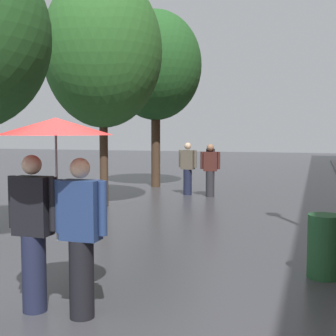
{
  "coord_description": "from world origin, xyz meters",
  "views": [
    {
      "loc": [
        2.14,
        -3.86,
        1.95
      ],
      "look_at": [
        -0.18,
        3.35,
        1.35
      ],
      "focal_mm": 49.3,
      "sensor_mm": 36.0,
      "label": 1
    }
  ],
  "objects_px": {
    "couple_under_umbrella": "(56,181)",
    "litter_bin": "(324,246)",
    "street_tree_2": "(156,66)",
    "street_tree_1": "(103,51)",
    "pedestrian_walking_far": "(188,168)",
    "pedestrian_walking_midground": "(210,168)"
  },
  "relations": [
    {
      "from": "pedestrian_walking_far",
      "to": "couple_under_umbrella",
      "type": "bearing_deg",
      "value": -82.95
    },
    {
      "from": "street_tree_2",
      "to": "pedestrian_walking_far",
      "type": "height_order",
      "value": "street_tree_2"
    },
    {
      "from": "litter_bin",
      "to": "street_tree_2",
      "type": "bearing_deg",
      "value": 121.74
    },
    {
      "from": "street_tree_1",
      "to": "couple_under_umbrella",
      "type": "bearing_deg",
      "value": -68.21
    },
    {
      "from": "pedestrian_walking_midground",
      "to": "litter_bin",
      "type": "bearing_deg",
      "value": -66.08
    },
    {
      "from": "litter_bin",
      "to": "pedestrian_walking_far",
      "type": "height_order",
      "value": "pedestrian_walking_far"
    },
    {
      "from": "litter_bin",
      "to": "pedestrian_walking_midground",
      "type": "bearing_deg",
      "value": 113.92
    },
    {
      "from": "street_tree_2",
      "to": "litter_bin",
      "type": "height_order",
      "value": "street_tree_2"
    },
    {
      "from": "street_tree_1",
      "to": "couple_under_umbrella",
      "type": "height_order",
      "value": "street_tree_1"
    },
    {
      "from": "couple_under_umbrella",
      "to": "pedestrian_walking_far",
      "type": "height_order",
      "value": "couple_under_umbrella"
    },
    {
      "from": "couple_under_umbrella",
      "to": "pedestrian_walking_midground",
      "type": "xyz_separation_m",
      "value": [
        -0.42,
        9.25,
        -0.59
      ]
    },
    {
      "from": "couple_under_umbrella",
      "to": "litter_bin",
      "type": "relative_size",
      "value": 2.46
    },
    {
      "from": "pedestrian_walking_midground",
      "to": "pedestrian_walking_far",
      "type": "height_order",
      "value": "pedestrian_walking_far"
    },
    {
      "from": "street_tree_2",
      "to": "litter_bin",
      "type": "distance_m",
      "value": 11.14
    },
    {
      "from": "street_tree_2",
      "to": "street_tree_1",
      "type": "bearing_deg",
      "value": -88.31
    },
    {
      "from": "litter_bin",
      "to": "couple_under_umbrella",
      "type": "bearing_deg",
      "value": -141.47
    },
    {
      "from": "pedestrian_walking_far",
      "to": "pedestrian_walking_midground",
      "type": "bearing_deg",
      "value": -13.56
    },
    {
      "from": "couple_under_umbrella",
      "to": "litter_bin",
      "type": "height_order",
      "value": "couple_under_umbrella"
    },
    {
      "from": "street_tree_1",
      "to": "street_tree_2",
      "type": "distance_m",
      "value": 4.44
    },
    {
      "from": "street_tree_1",
      "to": "litter_bin",
      "type": "bearing_deg",
      "value": -39.75
    },
    {
      "from": "street_tree_1",
      "to": "pedestrian_walking_midground",
      "type": "height_order",
      "value": "street_tree_1"
    },
    {
      "from": "litter_bin",
      "to": "pedestrian_walking_far",
      "type": "bearing_deg",
      "value": 118.19
    }
  ]
}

